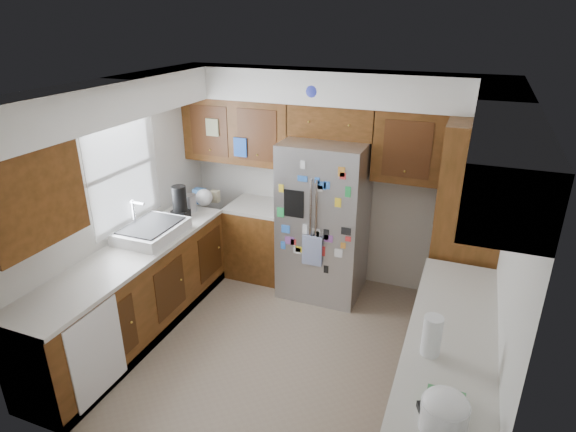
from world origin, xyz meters
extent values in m
plane|color=gray|center=(0.00, 0.00, 0.00)|extent=(3.60, 3.60, 0.00)
cube|color=beige|center=(0.00, 1.60, 1.25)|extent=(3.60, 0.04, 2.50)
cube|color=beige|center=(-1.80, 0.00, 1.25)|extent=(0.04, 3.20, 2.50)
cube|color=beige|center=(1.80, 0.00, 1.25)|extent=(0.04, 3.20, 2.50)
cube|color=beige|center=(0.00, -1.60, 1.25)|extent=(3.60, 0.04, 2.50)
cube|color=white|center=(0.00, 0.00, 2.51)|extent=(3.60, 3.20, 0.02)
cube|color=white|center=(0.00, 1.41, 2.33)|extent=(3.60, 0.38, 0.35)
cube|color=white|center=(-1.61, 0.00, 2.33)|extent=(0.38, 3.20, 0.35)
cube|color=white|center=(1.61, 0.00, 2.33)|extent=(0.38, 3.20, 0.35)
cube|color=#44280D|center=(-1.14, 1.43, 1.77)|extent=(1.33, 0.34, 0.75)
cube|color=#44280D|center=(1.14, 1.43, 1.77)|extent=(1.33, 0.34, 0.75)
cube|color=#44280D|center=(-1.63, -1.15, 1.77)|extent=(0.34, 0.85, 0.75)
cube|color=white|center=(-1.79, 0.10, 1.60)|extent=(0.02, 0.90, 1.05)
cube|color=white|center=(-1.75, 0.10, 1.60)|extent=(0.01, 1.02, 1.15)
cube|color=blue|center=(-1.03, 1.24, 1.62)|extent=(0.16, 0.02, 0.22)
cube|color=beige|center=(-1.39, 1.24, 1.82)|extent=(0.16, 0.02, 0.20)
cube|color=#44280D|center=(-1.50, -0.30, 0.44)|extent=(0.60, 2.60, 0.88)
cube|color=#44280D|center=(-0.83, 1.30, 0.44)|extent=(0.75, 0.60, 0.88)
cube|color=silver|center=(-1.50, -0.30, 0.90)|extent=(0.63, 2.60, 0.04)
cube|color=silver|center=(-0.83, 1.30, 0.90)|extent=(0.75, 0.60, 0.04)
cube|color=black|center=(-1.50, -0.30, 0.05)|extent=(0.60, 2.60, 0.10)
cube|color=white|center=(-1.19, -1.15, 0.46)|extent=(0.01, 0.58, 0.80)
cube|color=#44280D|center=(1.50, -0.47, 0.44)|extent=(0.60, 2.25, 0.88)
cube|color=silver|center=(1.50, -0.47, 0.90)|extent=(0.63, 2.25, 0.04)
cube|color=black|center=(1.50, -0.47, 0.05)|extent=(0.60, 2.25, 0.10)
cube|color=#44280D|center=(1.50, 1.15, 1.07)|extent=(0.60, 0.90, 2.15)
cube|color=#A5A5AA|center=(0.00, 1.21, 0.90)|extent=(0.90, 0.75, 1.80)
cylinder|color=silver|center=(-0.03, 0.82, 1.05)|extent=(0.02, 0.02, 0.90)
cylinder|color=silver|center=(0.03, 0.82, 1.05)|extent=(0.02, 0.02, 0.90)
cube|color=black|center=(-0.22, 0.83, 1.20)|extent=(0.22, 0.01, 0.30)
cube|color=silver|center=(0.00, 0.80, 0.70)|extent=(0.22, 0.01, 0.34)
cube|color=yellow|center=(-0.16, 0.82, 0.68)|extent=(0.07, 0.00, 0.07)
cube|color=green|center=(0.35, 0.82, 1.41)|extent=(0.06, 0.00, 0.11)
cube|color=#8C4C99|center=(-0.27, 0.82, 0.76)|extent=(0.11, 0.00, 0.09)
cube|color=yellow|center=(-0.36, 0.82, 1.35)|extent=(0.05, 0.00, 0.08)
cube|color=orange|center=(0.33, 0.82, 0.81)|extent=(0.05, 0.00, 0.07)
cube|color=black|center=(0.14, 0.82, 0.91)|extent=(0.06, 0.00, 0.12)
cube|color=white|center=(0.06, 0.82, 1.41)|extent=(0.07, 0.00, 0.07)
cube|color=blue|center=(-0.34, 0.82, 0.69)|extent=(0.05, 0.00, 0.09)
cube|color=blue|center=(0.03, 0.82, 1.49)|extent=(0.05, 0.00, 0.06)
cube|color=green|center=(0.04, 0.82, 0.89)|extent=(0.06, 0.00, 0.08)
cube|color=black|center=(0.16, 0.82, 0.49)|extent=(0.05, 0.00, 0.09)
cube|color=orange|center=(0.28, 0.82, 1.61)|extent=(0.07, 0.00, 0.10)
cube|color=white|center=(-0.18, 0.82, 0.66)|extent=(0.08, 0.00, 0.07)
cube|color=yellow|center=(0.26, 0.82, 1.28)|extent=(0.07, 0.00, 0.10)
cube|color=red|center=(0.09, 0.82, 0.71)|extent=(0.10, 0.00, 0.11)
cube|color=red|center=(0.38, 0.82, 0.90)|extent=(0.06, 0.00, 0.05)
cube|color=white|center=(0.29, 0.82, 0.72)|extent=(0.09, 0.00, 0.09)
cube|color=#8C4C99|center=(0.17, 0.82, 0.86)|extent=(0.10, 0.00, 0.08)
cube|color=red|center=(0.29, 0.82, 1.57)|extent=(0.06, 0.00, 0.07)
cube|color=green|center=(-0.37, 0.82, 1.08)|extent=(0.08, 0.00, 0.11)
cube|color=blue|center=(-0.13, 0.82, 1.49)|extent=(0.11, 0.00, 0.06)
cube|color=white|center=(-0.09, 0.82, 0.93)|extent=(0.05, 0.00, 0.11)
cube|color=white|center=(-0.12, 0.82, 1.64)|extent=(0.05, 0.00, 0.08)
cube|color=red|center=(-0.22, 0.82, 0.75)|extent=(0.06, 0.00, 0.07)
cube|color=white|center=(0.03, 0.82, 0.90)|extent=(0.09, 0.00, 0.12)
cube|color=blue|center=(0.13, 0.82, 1.45)|extent=(0.06, 0.00, 0.08)
cube|color=black|center=(0.35, 0.82, 0.98)|extent=(0.10, 0.00, 0.08)
cube|color=blue|center=(-0.31, 0.82, 0.89)|extent=(0.10, 0.00, 0.09)
cube|color=red|center=(0.03, 0.82, 0.86)|extent=(0.07, 0.00, 0.06)
cube|color=white|center=(0.04, 0.82, 0.56)|extent=(0.08, 0.00, 0.09)
cube|color=blue|center=(0.08, 0.82, 1.44)|extent=(0.09, 0.00, 0.08)
cube|color=#44280D|center=(0.00, 1.43, 1.98)|extent=(0.96, 0.34, 0.35)
sphere|color=#313BC5|center=(-0.18, 1.35, 2.30)|extent=(0.29, 0.29, 0.29)
cylinder|color=black|center=(0.09, 1.36, 2.23)|extent=(0.27, 0.27, 0.15)
ellipsoid|color=#333338|center=(0.09, 1.36, 2.30)|extent=(0.25, 0.25, 0.11)
cube|color=white|center=(-1.50, 0.10, 0.98)|extent=(0.52, 0.70, 0.12)
cube|color=black|center=(-1.50, 0.10, 1.04)|extent=(0.44, 0.60, 0.02)
cylinder|color=silver|center=(-1.70, 0.10, 1.14)|extent=(0.02, 0.02, 0.30)
cylinder|color=silver|center=(-1.64, 0.10, 1.27)|extent=(0.16, 0.02, 0.02)
cube|color=yellow|center=(-1.36, -0.12, 0.94)|extent=(0.10, 0.18, 0.04)
cube|color=black|center=(-1.49, 0.61, 0.97)|extent=(0.18, 0.14, 0.10)
cylinder|color=black|center=(-1.49, 0.61, 1.16)|extent=(0.16, 0.16, 0.28)
cylinder|color=#A5A5AA|center=(-1.50, 0.84, 1.02)|extent=(0.14, 0.14, 0.20)
sphere|color=white|center=(-1.45, 1.06, 1.02)|extent=(0.20, 0.20, 0.20)
cube|color=#3F72B2|center=(-1.53, 1.10, 1.01)|extent=(0.14, 0.10, 0.18)
cube|color=#BFB28C|center=(-1.39, 1.21, 0.99)|extent=(0.10, 0.08, 0.14)
cylinder|color=white|center=(-1.55, 0.39, 0.98)|extent=(0.08, 0.08, 0.11)
cylinder|color=white|center=(1.50, -1.38, 1.01)|extent=(0.26, 0.26, 0.18)
ellipsoid|color=white|center=(1.50, -1.38, 1.10)|extent=(0.25, 0.25, 0.11)
cube|color=black|center=(1.38, -1.38, 1.03)|extent=(0.04, 0.06, 0.04)
cylinder|color=white|center=(1.36, -0.75, 1.06)|extent=(0.13, 0.13, 0.29)
camera|label=1|loc=(1.43, -3.55, 3.05)|focal=30.00mm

